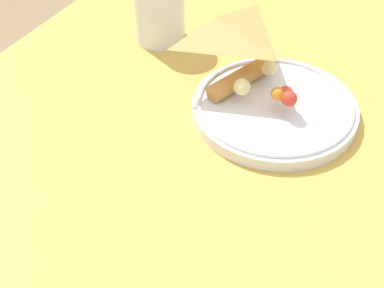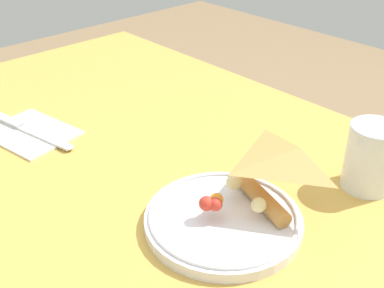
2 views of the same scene
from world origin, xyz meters
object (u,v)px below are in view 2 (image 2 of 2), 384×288
at_px(dining_table, 144,231).
at_px(plate_pizza, 226,216).
at_px(napkin_folded, 31,133).
at_px(butter_knife, 26,129).
at_px(milk_glass, 371,159).

distance_m(dining_table, plate_pizza, 0.20).
bearing_deg(napkin_folded, plate_pizza, 10.48).
relative_size(plate_pizza, napkin_folded, 1.21).
height_order(plate_pizza, napkin_folded, plate_pizza).
relative_size(plate_pizza, butter_knife, 1.00).
relative_size(dining_table, milk_glass, 12.49).
height_order(dining_table, napkin_folded, napkin_folded).
bearing_deg(napkin_folded, dining_table, 11.26).
height_order(plate_pizza, butter_knife, plate_pizza).
height_order(dining_table, milk_glass, milk_glass).
bearing_deg(napkin_folded, milk_glass, 30.99).
bearing_deg(dining_table, napkin_folded, -168.74).
relative_size(milk_glass, butter_knife, 0.48).
height_order(napkin_folded, butter_knife, butter_knife).
xyz_separation_m(milk_glass, napkin_folded, (-0.50, -0.30, -0.05)).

